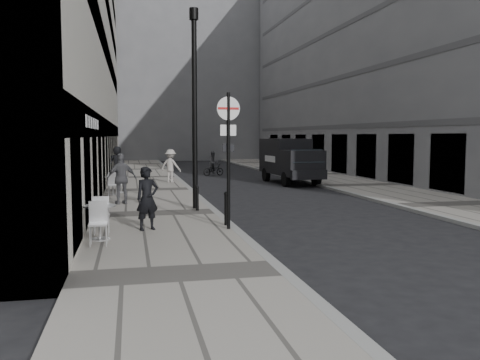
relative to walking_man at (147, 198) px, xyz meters
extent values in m
plane|color=black|center=(2.40, -7.28, -0.99)|extent=(120.00, 120.00, 0.00)
cube|color=gray|center=(0.40, 10.72, -0.93)|extent=(4.00, 60.00, 0.12)
cube|color=gray|center=(11.40, 10.72, -0.93)|extent=(4.00, 60.00, 0.12)
cube|color=#B9B3A8|center=(-3.60, 17.22, 8.01)|extent=(4.00, 45.00, 18.00)
cube|color=slate|center=(16.40, 17.22, 9.01)|extent=(6.00, 45.00, 20.00)
cube|color=slate|center=(3.90, 48.72, 10.01)|extent=(24.00, 16.00, 22.00)
imported|color=black|center=(0.00, 0.00, 0.00)|extent=(0.74, 0.61, 1.74)
cylinder|color=black|center=(2.20, -0.31, 1.00)|extent=(0.10, 0.10, 3.74)
cylinder|color=white|center=(2.20, -0.31, 2.45)|extent=(0.64, 0.09, 0.64)
cube|color=#B21414|center=(2.20, -0.33, 2.45)|extent=(0.59, 0.06, 0.06)
cube|color=white|center=(2.20, -0.28, 1.86)|extent=(0.45, 0.06, 0.30)
cylinder|color=black|center=(1.80, 3.86, 2.48)|extent=(0.18, 0.18, 6.70)
cylinder|color=black|center=(1.80, 3.86, 5.89)|extent=(0.31, 0.31, 0.39)
cylinder|color=black|center=(2.25, 0.28, -0.41)|extent=(0.12, 0.12, 0.91)
cylinder|color=black|center=(1.80, 3.34, -0.47)|extent=(0.11, 0.11, 0.80)
cylinder|color=black|center=(7.62, 11.70, -0.59)|extent=(0.32, 0.81, 0.79)
cylinder|color=black|center=(9.36, 11.79, -0.59)|extent=(0.32, 0.81, 0.79)
cylinder|color=black|center=(7.44, 15.06, -0.59)|extent=(0.32, 0.81, 0.79)
cylinder|color=black|center=(9.18, 15.16, -0.59)|extent=(0.32, 0.81, 0.79)
cube|color=black|center=(8.35, 14.32, 0.55)|extent=(2.16, 3.66, 1.98)
cube|color=black|center=(8.49, 11.65, 0.25)|extent=(2.07, 1.88, 1.39)
cube|color=#1E2328|center=(8.53, 10.91, 0.64)|extent=(1.75, 0.44, 0.73)
imported|color=black|center=(5.04, 19.81, -0.58)|extent=(1.63, 1.07, 0.81)
imported|color=#535257|center=(5.04, 19.81, -0.09)|extent=(0.90, 0.81, 1.53)
imported|color=#515156|center=(-0.77, 5.59, 0.09)|extent=(1.22, 0.80, 1.93)
imported|color=#B3ABA5|center=(1.74, 14.26, 0.04)|extent=(1.36, 1.17, 1.83)
imported|color=black|center=(-1.20, 17.47, 0.11)|extent=(1.07, 0.82, 1.95)
cylinder|color=silver|center=(-1.20, -1.09, -0.85)|extent=(0.50, 0.50, 0.03)
cylinder|color=silver|center=(-1.20, -1.09, -0.44)|extent=(0.07, 0.07, 0.84)
cylinder|color=silver|center=(-1.20, -1.09, -0.02)|extent=(0.79, 0.79, 0.03)
cylinder|color=#A4A4A6|center=(-1.20, 8.78, -0.85)|extent=(0.46, 0.46, 0.03)
cylinder|color=#A4A4A6|center=(-1.20, 8.78, -0.47)|extent=(0.06, 0.06, 0.77)
cylinder|color=#A4A4A6|center=(-1.20, 8.78, -0.09)|extent=(0.73, 0.73, 0.03)
cylinder|color=silver|center=(-0.87, 9.56, -0.86)|extent=(0.41, 0.41, 0.03)
cylinder|color=silver|center=(-0.87, 9.56, -0.52)|extent=(0.06, 0.06, 0.68)
cylinder|color=silver|center=(-0.87, 9.56, -0.18)|extent=(0.65, 0.65, 0.03)
camera|label=1|loc=(-0.43, -13.97, 1.71)|focal=38.00mm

